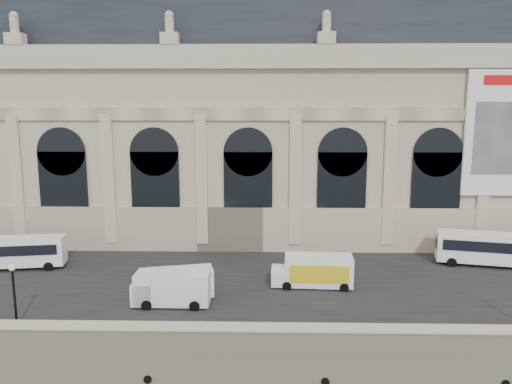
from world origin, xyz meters
TOP-DOWN VIEW (x-y plane):
  - quay at (0.00, 35.00)m, footprint 160.00×70.00m
  - street at (0.00, 14.00)m, footprint 160.00×24.00m
  - parapet at (0.00, 0.60)m, footprint 160.00×1.40m
  - museum at (-5.98, 30.86)m, footprint 69.00×18.70m
  - bus_left at (-27.32, 15.42)m, footprint 11.01×3.96m
  - bus_right at (20.83, 17.33)m, footprint 11.63×4.82m
  - van_b at (-9.86, 6.97)m, footprint 6.17×2.62m
  - van_c at (-9.51, 8.42)m, footprint 5.96×3.33m
  - box_truck at (2.20, 11.38)m, footprint 7.20×2.82m
  - lamp_left at (-20.04, 2.58)m, footprint 0.49×0.49m

SIDE VIEW (x-z plane):
  - quay at x=0.00m, z-range 0.00..6.00m
  - street at x=0.00m, z-range 6.00..6.06m
  - parapet at x=0.00m, z-range 6.01..7.22m
  - van_c at x=-9.51m, z-range 6.03..8.53m
  - van_b at x=-9.86m, z-range 6.03..8.76m
  - box_truck at x=2.20m, z-range 6.01..8.87m
  - bus_left at x=-27.32m, z-range 6.19..9.37m
  - bus_right at x=20.83m, z-range 6.20..9.56m
  - lamp_left at x=-20.04m, z-range 5.99..10.78m
  - museum at x=-5.98m, z-range 5.17..34.27m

